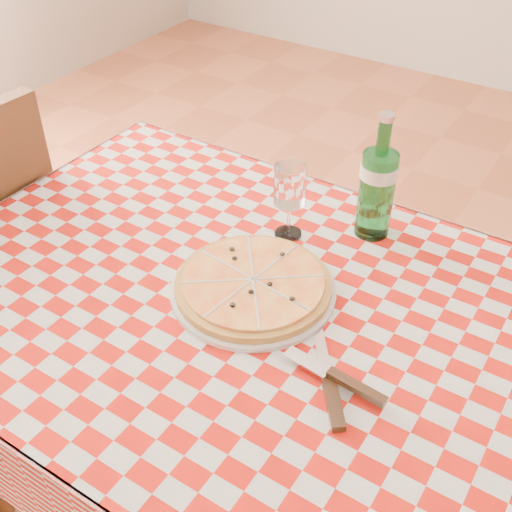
{
  "coord_description": "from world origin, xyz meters",
  "views": [
    {
      "loc": [
        0.49,
        -0.73,
        1.56
      ],
      "look_at": [
        -0.02,
        0.06,
        0.82
      ],
      "focal_mm": 45.0,
      "sensor_mm": 36.0,
      "label": 1
    }
  ],
  "objects_px": {
    "wine_glass": "(289,202)",
    "dining_table": "(248,339)",
    "water_bottle": "(378,177)",
    "pizza_plate": "(253,284)"
  },
  "relations": [
    {
      "from": "water_bottle",
      "to": "wine_glass",
      "type": "height_order",
      "value": "water_bottle"
    },
    {
      "from": "wine_glass",
      "to": "dining_table",
      "type": "bearing_deg",
      "value": -78.74
    },
    {
      "from": "dining_table",
      "to": "pizza_plate",
      "type": "relative_size",
      "value": 3.85
    },
    {
      "from": "water_bottle",
      "to": "wine_glass",
      "type": "distance_m",
      "value": 0.18
    },
    {
      "from": "dining_table",
      "to": "wine_glass",
      "type": "bearing_deg",
      "value": 101.26
    },
    {
      "from": "pizza_plate",
      "to": "wine_glass",
      "type": "bearing_deg",
      "value": 101.1
    },
    {
      "from": "pizza_plate",
      "to": "wine_glass",
      "type": "height_order",
      "value": "wine_glass"
    },
    {
      "from": "pizza_plate",
      "to": "wine_glass",
      "type": "xyz_separation_m",
      "value": [
        -0.04,
        0.19,
        0.06
      ]
    },
    {
      "from": "dining_table",
      "to": "water_bottle",
      "type": "xyz_separation_m",
      "value": [
        0.1,
        0.32,
        0.23
      ]
    },
    {
      "from": "dining_table",
      "to": "pizza_plate",
      "type": "height_order",
      "value": "pizza_plate"
    }
  ]
}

